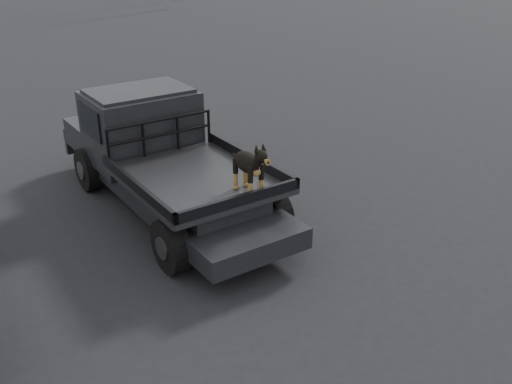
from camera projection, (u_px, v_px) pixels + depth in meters
ground at (217, 271)px, 7.71m from camera, size 120.00×120.00×0.00m
flatbed_ute at (170, 183)px, 9.24m from camera, size 2.00×5.40×0.92m
ute_cab at (141, 115)px, 9.57m from camera, size 1.72×1.30×0.88m
headache_rack at (161, 137)px, 9.08m from camera, size 1.80×0.08×0.55m
dog at (248, 167)px, 7.69m from camera, size 0.32×0.60×0.74m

